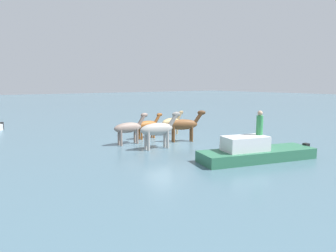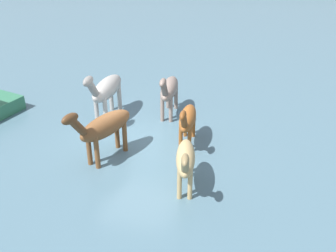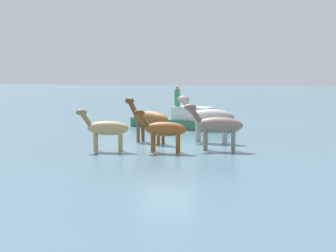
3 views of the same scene
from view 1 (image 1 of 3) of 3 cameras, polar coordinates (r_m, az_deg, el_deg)
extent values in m
plane|color=#476675|center=(19.85, -0.67, -2.90)|extent=(176.80, 176.80, 0.00)
ellipsoid|color=brown|center=(20.80, -3.97, 0.19)|extent=(0.57, 1.71, 0.57)
cylinder|color=brown|center=(21.26, -3.04, -0.90)|extent=(0.12, 0.12, 0.93)
cylinder|color=brown|center=(21.04, -2.61, -0.99)|extent=(0.12, 0.12, 0.93)
cylinder|color=brown|center=(20.71, -5.33, -1.16)|extent=(0.12, 0.12, 0.93)
cylinder|color=brown|center=(20.49, -4.92, -1.26)|extent=(0.12, 0.12, 0.93)
cylinder|color=brown|center=(21.26, -1.98, 1.38)|extent=(0.22, 0.52, 0.62)
ellipsoid|color=brown|center=(21.34, -1.60, 2.09)|extent=(0.21, 0.47, 0.25)
ellipsoid|color=#9E9993|center=(17.49, -2.11, -0.58)|extent=(0.75, 2.12, 0.70)
cylinder|color=#9E9993|center=(18.04, -0.63, -2.16)|extent=(0.15, 0.15, 1.15)
cylinder|color=#9E9993|center=(17.75, -0.07, -2.32)|extent=(0.15, 0.15, 1.15)
cylinder|color=#9E9993|center=(17.44, -4.16, -2.54)|extent=(0.15, 0.15, 1.15)
cylinder|color=#9E9993|center=(17.14, -3.64, -2.72)|extent=(0.15, 0.15, 1.15)
cylinder|color=slate|center=(17.99, 0.95, 1.14)|extent=(0.28, 0.65, 0.77)
ellipsoid|color=slate|center=(18.08, 1.54, 2.17)|extent=(0.28, 0.59, 0.31)
ellipsoid|color=brown|center=(19.73, 2.68, 0.28)|extent=(1.34, 2.07, 0.67)
cylinder|color=brown|center=(20.12, 4.21, -1.17)|extent=(0.15, 0.15, 1.10)
cylinder|color=brown|center=(19.82, 4.47, -1.32)|extent=(0.15, 0.15, 1.10)
cylinder|color=brown|center=(19.83, 0.88, -1.29)|extent=(0.15, 0.15, 1.10)
cylinder|color=brown|center=(19.52, 1.09, -1.44)|extent=(0.15, 0.15, 1.10)
cylinder|color=#50311A|center=(19.97, 5.64, 1.60)|extent=(0.46, 0.65, 0.74)
ellipsoid|color=#50311A|center=(20.00, 6.23, 2.47)|extent=(0.43, 0.59, 0.29)
ellipsoid|color=tan|center=(22.36, 0.55, 0.77)|extent=(0.77, 1.75, 0.57)
cylinder|color=tan|center=(22.88, 1.20, -0.25)|extent=(0.12, 0.12, 0.93)
cylinder|color=tan|center=(22.69, 1.70, -0.32)|extent=(0.12, 0.12, 0.93)
cylinder|color=tan|center=(22.17, -0.62, -0.52)|extent=(0.12, 0.12, 0.93)
cylinder|color=tan|center=(21.97, -0.13, -0.59)|extent=(0.12, 0.12, 0.93)
cylinder|color=olive|center=(22.96, 2.13, 1.88)|extent=(0.28, 0.54, 0.62)
ellipsoid|color=olive|center=(23.06, 2.44, 2.54)|extent=(0.27, 0.49, 0.25)
ellipsoid|color=gray|center=(18.94, -7.43, -0.31)|extent=(0.63, 1.90, 0.63)
cylinder|color=gray|center=(19.43, -6.19, -1.63)|extent=(0.14, 0.14, 1.04)
cylinder|color=gray|center=(19.18, -5.71, -1.75)|extent=(0.14, 0.14, 1.04)
cylinder|color=gray|center=(18.88, -9.11, -1.97)|extent=(0.14, 0.14, 1.04)
cylinder|color=gray|center=(18.61, -8.66, -2.10)|extent=(0.14, 0.14, 1.04)
cylinder|color=#63544C|center=(19.40, -4.90, 1.15)|extent=(0.24, 0.59, 0.69)
ellipsoid|color=#63544C|center=(19.48, -4.42, 2.03)|extent=(0.24, 0.52, 0.28)
cube|color=#2D6B4C|center=(15.80, 16.14, -5.40)|extent=(3.14, 6.13, 0.68)
cube|color=silver|center=(15.25, 14.09, -3.16)|extent=(1.67, 2.36, 0.70)
cube|color=black|center=(17.73, 24.15, -4.09)|extent=(0.33, 0.30, 0.73)
cube|color=black|center=(28.37, -28.42, -0.06)|extent=(0.32, 0.29, 0.69)
cylinder|color=#338C4C|center=(15.76, 16.60, 0.15)|extent=(0.32, 0.32, 0.95)
sphere|color=tan|center=(15.69, 16.69, 2.30)|extent=(0.24, 0.24, 0.24)
camera|label=2|loc=(29.27, 13.03, 13.38)|focal=42.34mm
camera|label=3|loc=(35.80, -26.50, 6.26)|focal=50.68mm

